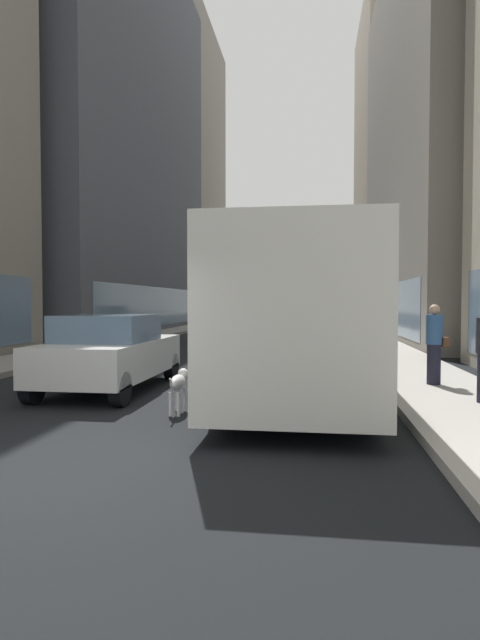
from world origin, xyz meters
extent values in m
plane|color=black|center=(0.00, 35.00, 0.00)|extent=(120.00, 120.00, 0.00)
cube|color=gray|center=(-5.70, 35.00, 0.07)|extent=(2.40, 110.00, 0.15)
cube|color=#ADA89E|center=(5.70, 35.00, 0.07)|extent=(2.40, 110.00, 0.15)
cube|color=#4C515B|center=(-11.90, 26.34, 12.81)|extent=(11.10, 23.28, 25.63)
cube|color=slate|center=(-6.37, 26.34, 1.60)|extent=(0.08, 20.95, 2.40)
cube|color=gray|center=(-11.90, 47.39, 15.00)|extent=(9.44, 15.80, 30.01)
cube|color=slate|center=(-7.20, 47.39, 1.60)|extent=(0.08, 14.22, 2.40)
cube|color=slate|center=(6.95, 22.86, 1.60)|extent=(0.08, 17.93, 2.40)
cube|color=#A0937F|center=(11.90, 40.46, 13.39)|extent=(9.57, 14.10, 26.78)
cube|color=slate|center=(7.14, 40.46, 1.60)|extent=(0.08, 12.69, 2.40)
cube|color=silver|center=(2.80, 6.75, 1.67)|extent=(2.55, 11.50, 2.75)
cube|color=slate|center=(2.80, 6.75, 2.17)|extent=(2.57, 11.04, 0.90)
cube|color=black|center=(2.80, 12.45, 0.55)|extent=(2.55, 0.16, 0.44)
cylinder|color=black|center=(1.67, 10.30, 0.50)|extent=(0.30, 1.00, 1.00)
cylinder|color=black|center=(3.92, 10.30, 0.50)|extent=(0.30, 1.00, 1.00)
cylinder|color=black|center=(1.67, 2.60, 0.50)|extent=(0.30, 1.00, 1.00)
cylinder|color=black|center=(3.92, 2.60, 0.50)|extent=(0.30, 1.00, 1.00)
cube|color=silver|center=(1.34, 11.90, 2.50)|extent=(0.08, 0.24, 0.40)
cube|color=black|center=(-1.20, 19.62, 0.70)|extent=(1.74, 3.91, 0.75)
cube|color=slate|center=(-1.20, 19.43, 1.35)|extent=(1.60, 1.76, 0.55)
cylinder|color=black|center=(-1.96, 21.16, 0.32)|extent=(0.22, 0.64, 0.64)
cylinder|color=black|center=(-0.44, 21.16, 0.32)|extent=(0.22, 0.64, 0.64)
cylinder|color=black|center=(-1.96, 18.08, 0.32)|extent=(0.22, 0.64, 0.64)
cylinder|color=black|center=(-0.44, 18.08, 0.32)|extent=(0.22, 0.64, 0.64)
cube|color=silver|center=(-1.20, 5.23, 0.70)|extent=(1.92, 4.21, 0.75)
cube|color=slate|center=(-1.20, 5.02, 1.35)|extent=(1.77, 1.89, 0.55)
cylinder|color=black|center=(-2.05, 6.92, 0.32)|extent=(0.22, 0.64, 0.64)
cylinder|color=black|center=(-0.35, 6.92, 0.32)|extent=(0.22, 0.64, 0.64)
cylinder|color=black|center=(-2.05, 3.54, 0.32)|extent=(0.22, 0.64, 0.64)
cylinder|color=black|center=(-0.35, 3.54, 0.32)|extent=(0.22, 0.64, 0.64)
cube|color=yellow|center=(-1.20, 30.47, 0.70)|extent=(1.88, 4.13, 0.75)
cube|color=slate|center=(-1.20, 30.26, 1.35)|extent=(1.73, 1.86, 0.55)
cylinder|color=black|center=(-2.03, 32.12, 0.32)|extent=(0.22, 0.64, 0.64)
cylinder|color=black|center=(-0.37, 32.12, 0.32)|extent=(0.22, 0.64, 0.64)
cylinder|color=black|center=(-2.03, 28.82, 0.32)|extent=(0.22, 0.64, 0.64)
cylinder|color=black|center=(-0.37, 28.82, 0.32)|extent=(0.22, 0.64, 0.64)
cube|color=#19519E|center=(2.80, 22.89, 1.50)|extent=(2.30, 2.00, 2.10)
cube|color=silver|center=(2.80, 19.14, 1.75)|extent=(2.30, 5.50, 2.60)
cylinder|color=black|center=(1.79, 22.89, 0.45)|extent=(0.28, 0.90, 0.90)
cylinder|color=black|center=(3.81, 22.89, 0.45)|extent=(0.28, 0.90, 0.90)
cylinder|color=black|center=(1.79, 17.39, 0.45)|extent=(0.28, 0.90, 0.90)
cylinder|color=black|center=(3.81, 17.39, 0.45)|extent=(0.28, 0.90, 0.90)
ellipsoid|color=white|center=(0.82, 3.15, 0.53)|extent=(0.22, 0.60, 0.26)
sphere|color=white|center=(0.82, 3.53, 0.62)|extent=(0.20, 0.20, 0.20)
sphere|color=black|center=(0.76, 3.55, 0.64)|extent=(0.07, 0.07, 0.07)
sphere|color=black|center=(0.88, 3.55, 0.64)|extent=(0.07, 0.07, 0.07)
cylinder|color=white|center=(0.82, 2.75, 0.58)|extent=(0.03, 0.16, 0.19)
cylinder|color=white|center=(0.75, 3.36, 0.20)|extent=(0.06, 0.06, 0.40)
cylinder|color=white|center=(0.89, 3.36, 0.20)|extent=(0.06, 0.06, 0.40)
cylinder|color=white|center=(0.75, 2.94, 0.20)|extent=(0.06, 0.06, 0.40)
cylinder|color=white|center=(0.89, 2.94, 0.20)|extent=(0.06, 0.06, 0.40)
sphere|color=black|center=(0.87, 3.25, 0.57)|extent=(0.04, 0.04, 0.04)
sphere|color=black|center=(0.76, 3.07, 0.55)|extent=(0.04, 0.04, 0.04)
sphere|color=black|center=(0.84, 2.97, 0.59)|extent=(0.04, 0.04, 0.04)
cylinder|color=#1E1E2D|center=(5.62, 6.02, 0.57)|extent=(0.28, 0.28, 0.85)
cylinder|color=#33598C|center=(5.62, 6.02, 1.31)|extent=(0.34, 0.34, 0.62)
sphere|color=tan|center=(5.62, 6.02, 1.73)|extent=(0.22, 0.22, 0.22)
cube|color=#59331E|center=(5.84, 6.02, 1.05)|extent=(0.12, 0.24, 0.20)
camera|label=1|loc=(3.07, -5.26, 1.89)|focal=28.85mm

